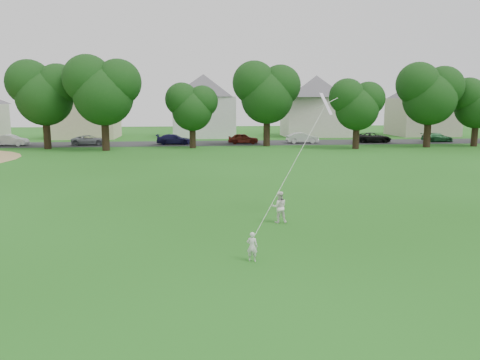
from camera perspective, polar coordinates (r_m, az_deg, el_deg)
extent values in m
plane|color=#1C5012|center=(15.18, 0.46, -9.87)|extent=(160.00, 160.00, 0.00)
cube|color=#2D2D30|center=(56.47, -4.14, 4.49)|extent=(90.00, 7.00, 0.01)
imported|color=silver|center=(15.04, 1.49, -8.12)|extent=(0.41, 0.33, 0.97)
imported|color=white|center=(19.68, 4.82, -3.31)|extent=(0.67, 0.53, 1.34)
plane|color=white|center=(20.75, 10.46, 9.13)|extent=(0.87, 1.14, 0.92)
cylinder|color=white|center=(17.63, 6.69, 2.24)|extent=(0.01, 0.01, 8.14)
cylinder|color=black|center=(53.74, -22.48, 5.44)|extent=(0.75, 0.75, 3.61)
cylinder|color=black|center=(49.92, -16.09, 5.61)|extent=(0.76, 0.76, 3.75)
cylinder|color=black|center=(50.89, -5.79, 5.42)|extent=(0.67, 0.67, 2.71)
cylinder|color=black|center=(52.88, 3.28, 6.13)|extent=(0.75, 0.75, 3.66)
cylinder|color=black|center=(51.35, 13.96, 5.31)|extent=(0.69, 0.69, 2.86)
cylinder|color=black|center=(55.47, 21.88, 5.57)|extent=(0.75, 0.75, 3.56)
cylinder|color=black|center=(58.74, 26.70, 5.12)|extent=(0.69, 0.69, 2.94)
imported|color=white|center=(59.09, -26.15, 4.37)|extent=(3.94, 1.79, 1.25)
imported|color=gray|center=(56.66, -17.86, 4.64)|extent=(4.21, 2.25, 1.13)
imported|color=#16143E|center=(55.44, -8.04, 4.94)|extent=(4.16, 1.85, 1.18)
imported|color=#5F1B13|center=(55.71, 0.39, 5.08)|extent=(3.75, 1.86, 1.23)
imported|color=silver|center=(56.92, 7.61, 5.11)|extent=(3.85, 1.37, 1.26)
imported|color=black|center=(59.56, 15.91, 5.01)|extent=(4.44, 2.14, 1.22)
imported|color=#1C5529|center=(63.06, 22.91, 4.80)|extent=(3.83, 1.59, 1.11)
cube|color=beige|center=(67.82, -18.17, 7.24)|extent=(8.16, 7.22, 5.54)
pyramid|color=#535055|center=(67.87, -18.44, 12.14)|extent=(11.77, 11.77, 3.05)
cube|color=white|center=(66.28, -4.42, 7.67)|extent=(8.42, 7.36, 5.60)
pyramid|color=#535055|center=(66.33, -4.49, 12.75)|extent=(12.15, 12.15, 3.08)
cube|color=beige|center=(68.54, 9.20, 7.62)|extent=(9.08, 6.61, 5.55)
pyramid|color=#535055|center=(68.59, 9.33, 12.48)|extent=(13.10, 13.10, 3.05)
cube|color=#B4AB95|center=(74.27, 21.31, 7.18)|extent=(8.33, 7.70, 5.41)
pyramid|color=#535055|center=(74.31, 21.58, 11.56)|extent=(12.02, 12.02, 2.98)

